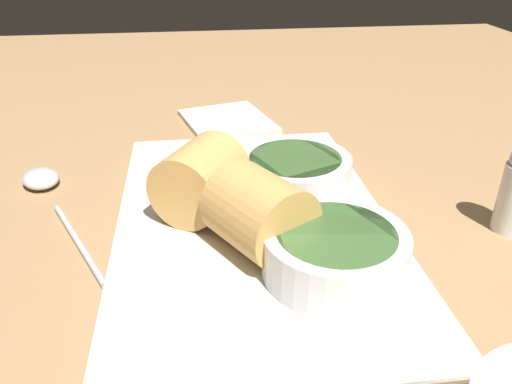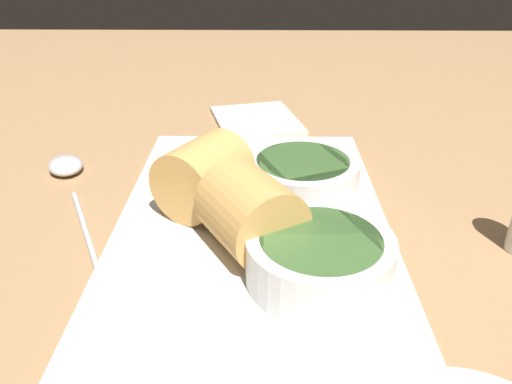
# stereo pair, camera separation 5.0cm
# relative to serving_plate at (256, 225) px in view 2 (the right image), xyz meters

# --- Properties ---
(table_surface) EXTENTS (1.80, 1.40, 0.02)m
(table_surface) POSITION_rel_serving_plate_xyz_m (0.03, -0.00, -0.02)
(table_surface) COLOR #A87F54
(table_surface) RESTS_ON ground
(serving_plate) EXTENTS (0.35, 0.22, 0.01)m
(serving_plate) POSITION_rel_serving_plate_xyz_m (0.00, 0.00, 0.00)
(serving_plate) COLOR silver
(serving_plate) RESTS_ON table_surface
(roll_front_left) EXTENTS (0.09, 0.09, 0.06)m
(roll_front_left) POSITION_rel_serving_plate_xyz_m (0.04, -0.01, 0.04)
(roll_front_left) COLOR #DBA356
(roll_front_left) RESTS_ON serving_plate
(roll_front_right) EXTENTS (0.09, 0.09, 0.06)m
(roll_front_right) POSITION_rel_serving_plate_xyz_m (-0.02, -0.04, 0.04)
(roll_front_right) COLOR #DBA356
(roll_front_right) RESTS_ON serving_plate
(dipping_bowl_near) EXTENTS (0.10, 0.10, 0.03)m
(dipping_bowl_near) POSITION_rel_serving_plate_xyz_m (-0.04, 0.04, 0.03)
(dipping_bowl_near) COLOR white
(dipping_bowl_near) RESTS_ON serving_plate
(dipping_bowl_far) EXTENTS (0.10, 0.10, 0.03)m
(dipping_bowl_far) POSITION_rel_serving_plate_xyz_m (0.08, 0.04, 0.03)
(dipping_bowl_far) COLOR white
(dipping_bowl_far) RESTS_ON serving_plate
(spoon) EXTENTS (0.20, 0.11, 0.02)m
(spoon) POSITION_rel_serving_plate_xyz_m (-0.10, -0.19, -0.00)
(spoon) COLOR silver
(spoon) RESTS_ON table_surface
(napkin) EXTENTS (0.14, 0.13, 0.01)m
(napkin) POSITION_rel_serving_plate_xyz_m (-0.26, -0.00, -0.00)
(napkin) COLOR silver
(napkin) RESTS_ON table_surface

